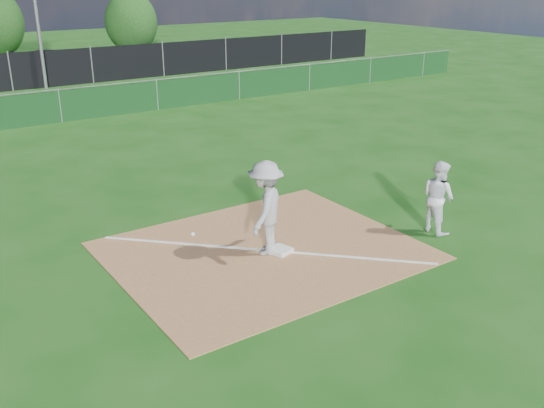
{
  "coord_description": "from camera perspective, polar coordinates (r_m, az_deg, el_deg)",
  "views": [
    {
      "loc": [
        -6.27,
        -8.44,
        5.38
      ],
      "look_at": [
        0.2,
        1.0,
        1.0
      ],
      "focal_mm": 40.0,
      "sensor_mm": 36.0,
      "label": 1
    }
  ],
  "objects": [
    {
      "name": "tree_right",
      "position": [
        44.61,
        -13.12,
        16.31
      ],
      "size": [
        3.56,
        3.56,
        4.22
      ],
      "color": "#382316",
      "rests_on": "ground"
    },
    {
      "name": "first_base",
      "position": [
        12.43,
        0.75,
        -4.38
      ],
      "size": [
        0.51,
        0.51,
        0.09
      ],
      "primitive_type": "cube",
      "rotation": [
        0.0,
        0.0,
        0.29
      ],
      "color": "silver",
      "rests_on": "infield_dirt"
    },
    {
      "name": "ground",
      "position": [
        20.2,
        -15.14,
        4.77
      ],
      "size": [
        90.0,
        90.0,
        0.0
      ],
      "primitive_type": "plane",
      "color": "#14480F",
      "rests_on": "ground"
    },
    {
      "name": "runner",
      "position": [
        13.68,
        15.35,
        0.67
      ],
      "size": [
        0.67,
        0.83,
        1.62
      ],
      "primitive_type": "imported",
      "rotation": [
        0.0,
        0.0,
        1.49
      ],
      "color": "white",
      "rests_on": "ground"
    },
    {
      "name": "light_pole",
      "position": [
        32.12,
        -21.4,
        17.13
      ],
      "size": [
        0.16,
        0.16,
        8.0
      ],
      "primitive_type": "cylinder",
      "color": "slate",
      "rests_on": "ground"
    },
    {
      "name": "foul_line",
      "position": [
        12.53,
        -0.77,
        -4.36
      ],
      "size": [
        5.01,
        5.01,
        0.01
      ],
      "primitive_type": "cube",
      "rotation": [
        0.0,
        0.0,
        0.79
      ],
      "color": "white",
      "rests_on": "infield_dirt"
    },
    {
      "name": "play_at_first",
      "position": [
        12.08,
        -0.58,
        -0.38
      ],
      "size": [
        2.43,
        1.36,
        1.94
      ],
      "color": "#B5B5B7",
      "rests_on": "infield_dirt"
    },
    {
      "name": "car_right",
      "position": [
        36.7,
        -19.52,
        12.46
      ],
      "size": [
        5.02,
        2.71,
        1.38
      ],
      "primitive_type": "imported",
      "rotation": [
        0.0,
        0.0,
        1.4
      ],
      "color": "black",
      "rests_on": "parking_lot"
    },
    {
      "name": "black_fence",
      "position": [
        32.37,
        -23.41,
        11.32
      ],
      "size": [
        46.0,
        0.04,
        1.8
      ],
      "primitive_type": "cube",
      "color": "black",
      "rests_on": "ground"
    },
    {
      "name": "green_fence",
      "position": [
        24.73,
        -19.31,
        8.64
      ],
      "size": [
        44.0,
        0.05,
        1.2
      ],
      "primitive_type": "cube",
      "color": "black",
      "rests_on": "ground"
    },
    {
      "name": "infield_dirt",
      "position": [
        12.54,
        -0.77,
        -4.42
      ],
      "size": [
        6.0,
        5.0,
        0.02
      ],
      "primitive_type": "cube",
      "color": "#9A6A3D",
      "rests_on": "ground"
    }
  ]
}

